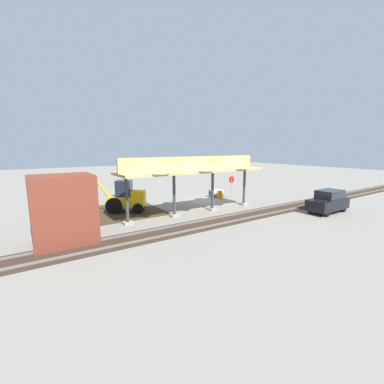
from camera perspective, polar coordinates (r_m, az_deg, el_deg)
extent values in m
plane|color=gray|center=(27.66, 3.06, -1.93)|extent=(120.00, 120.00, 0.00)
cube|color=#42301E|center=(23.44, -19.40, -4.62)|extent=(10.19, 7.00, 0.01)
cube|color=#9E998E|center=(26.11, 11.39, -2.59)|extent=(0.70, 0.70, 0.20)
cylinder|color=#383D42|center=(25.80, 11.52, 1.10)|extent=(0.24, 0.24, 3.60)
cube|color=#9E998E|center=(23.52, 4.51, -3.80)|extent=(0.70, 0.70, 0.20)
cylinder|color=#383D42|center=(23.18, 4.57, 0.29)|extent=(0.24, 0.24, 3.60)
cube|color=#9E998E|center=(21.36, -3.94, -5.19)|extent=(0.70, 0.70, 0.20)
cylinder|color=#383D42|center=(20.98, -3.99, -0.70)|extent=(0.24, 0.24, 3.60)
cube|color=#9E998E|center=(19.77, -14.05, -6.71)|extent=(0.70, 0.70, 0.20)
cylinder|color=#383D42|center=(19.36, -14.26, -1.87)|extent=(0.24, 0.24, 3.60)
cube|color=tan|center=(21.77, 0.51, 4.75)|extent=(13.12, 3.20, 0.20)
cube|color=tan|center=(21.72, 0.51, 6.46)|extent=(13.12, 0.20, 1.10)
pyramid|color=tan|center=(24.18, 8.38, 6.69)|extent=(3.58, 3.20, 1.10)
pyramid|color=tan|center=(21.72, 0.51, 6.46)|extent=(3.58, 3.20, 1.10)
pyramid|color=tan|center=(19.76, -9.11, 6.00)|extent=(3.58, 3.20, 1.10)
cube|color=slate|center=(23.09, 12.38, -4.32)|extent=(60.00, 0.08, 0.15)
cube|color=slate|center=(22.15, 15.06, -5.03)|extent=(60.00, 0.08, 0.15)
cube|color=#38281E|center=(22.63, 13.69, -4.82)|extent=(60.00, 2.58, 0.03)
cylinder|color=gray|center=(29.30, 8.73, 0.91)|extent=(0.06, 0.06, 2.29)
cylinder|color=red|center=(29.17, 8.78, 2.76)|extent=(0.76, 0.07, 0.76)
cube|color=#EAB214|center=(23.38, -14.27, -1.97)|extent=(3.39, 2.83, 0.90)
cube|color=#1E262D|center=(23.23, -14.87, 0.81)|extent=(1.73, 1.69, 1.40)
cube|color=#EAB214|center=(23.03, -11.87, -0.28)|extent=(1.56, 1.54, 0.50)
cylinder|color=black|center=(24.35, -16.06, -2.24)|extent=(1.34, 1.01, 1.40)
cylinder|color=black|center=(23.00, -16.98, -2.98)|extent=(1.34, 1.01, 1.40)
cylinder|color=black|center=(23.89, -11.32, -2.89)|extent=(0.92, 0.74, 0.90)
cylinder|color=black|center=(22.64, -11.91, -3.60)|extent=(0.92, 0.74, 0.90)
cylinder|color=#EAB214|center=(23.75, -19.22, 0.68)|extent=(0.99, 0.73, 1.41)
cylinder|color=#EAB214|center=(24.07, -21.25, 0.39)|extent=(0.95, 0.69, 1.62)
cube|color=#47474C|center=(24.35, -22.13, -1.41)|extent=(0.94, 1.00, 0.40)
cone|color=#42301E|center=(23.49, -24.64, -4.94)|extent=(5.37, 5.37, 1.54)
cylinder|color=#9E9384|center=(29.83, 5.42, -0.19)|extent=(1.80, 1.41, 0.93)
cylinder|color=black|center=(29.58, 3.98, -0.25)|extent=(0.22, 0.58, 0.60)
cube|color=brown|center=(16.91, -26.67, -3.49)|extent=(3.40, 2.79, 4.07)
cube|color=black|center=(25.41, 27.91, -2.34)|extent=(4.22, 1.81, 0.95)
cube|color=#1E232B|center=(25.45, 28.28, -0.43)|extent=(2.37, 1.57, 0.73)
cylinder|color=black|center=(23.98, 27.82, -4.17)|extent=(0.60, 0.21, 0.60)
cylinder|color=black|center=(24.66, 24.81, -3.57)|extent=(0.60, 0.21, 0.60)
cylinder|color=black|center=(26.42, 30.64, -3.20)|extent=(0.60, 0.21, 0.60)
cylinder|color=black|center=(27.04, 27.83, -2.69)|extent=(0.60, 0.21, 0.60)
cylinder|color=orange|center=(28.64, 6.17, -0.65)|extent=(0.56, 0.56, 0.90)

